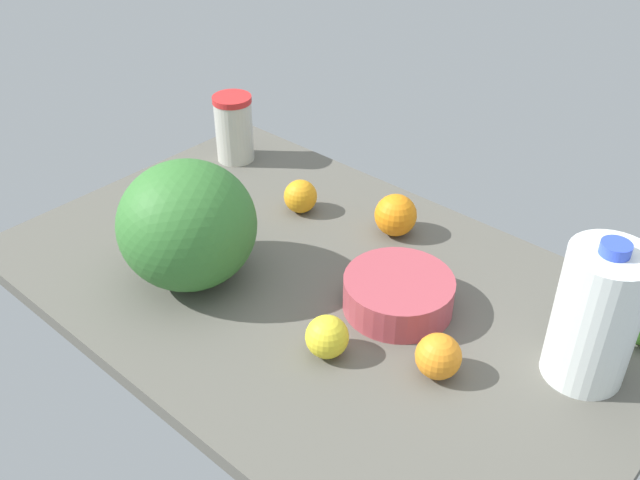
% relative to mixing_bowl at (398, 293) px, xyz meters
% --- Properties ---
extents(countertop, '(1.20, 0.76, 0.03)m').
position_rel_mixing_bowl_xyz_m(countertop, '(-0.14, -0.04, -0.05)').
color(countertop, '#59574E').
rests_on(countertop, ground).
extents(mixing_bowl, '(0.19, 0.19, 0.06)m').
position_rel_mixing_bowl_xyz_m(mixing_bowl, '(0.00, 0.00, 0.00)').
color(mixing_bowl, '#AF434E').
rests_on(mixing_bowl, countertop).
extents(milk_jug, '(0.13, 0.13, 0.25)m').
position_rel_mixing_bowl_xyz_m(milk_jug, '(0.31, 0.07, 0.09)').
color(milk_jug, white).
rests_on(milk_jug, countertop).
extents(tumbler_cup, '(0.09, 0.09, 0.16)m').
position_rel_mixing_bowl_xyz_m(tumbler_cup, '(-0.62, 0.19, 0.05)').
color(tumbler_cup, beige).
rests_on(tumbler_cup, countertop).
extents(watermelon, '(0.25, 0.25, 0.23)m').
position_rel_mixing_bowl_xyz_m(watermelon, '(-0.34, -0.18, 0.09)').
color(watermelon, '#357630').
rests_on(watermelon, countertop).
extents(lemon_beside_bowl, '(0.07, 0.07, 0.07)m').
position_rel_mixing_bowl_xyz_m(lemon_beside_bowl, '(-0.02, -0.17, 0.00)').
color(lemon_beside_bowl, yellow).
rests_on(lemon_beside_bowl, countertop).
extents(orange_loose, '(0.09, 0.09, 0.09)m').
position_rel_mixing_bowl_xyz_m(orange_loose, '(-0.15, 0.18, 0.01)').
color(orange_loose, orange).
rests_on(orange_loose, countertop).
extents(orange_near_front, '(0.07, 0.07, 0.07)m').
position_rel_mixing_bowl_xyz_m(orange_near_front, '(-0.34, 0.12, 0.00)').
color(orange_near_front, orange).
rests_on(orange_near_front, countertop).
extents(orange_far_back, '(0.07, 0.07, 0.07)m').
position_rel_mixing_bowl_xyz_m(orange_far_back, '(0.14, -0.09, 0.01)').
color(orange_far_back, orange).
rests_on(orange_far_back, countertop).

